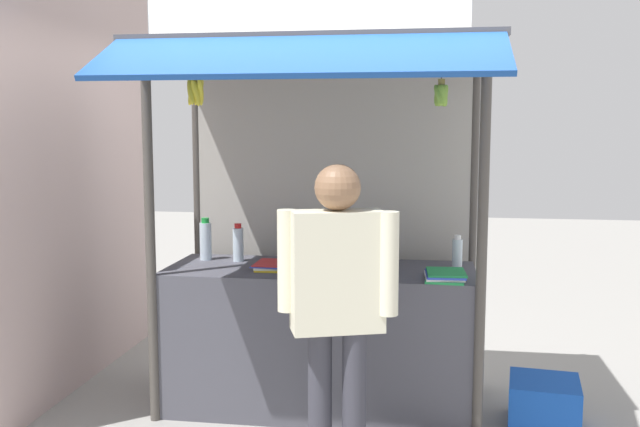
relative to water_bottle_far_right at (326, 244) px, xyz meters
name	(u,v)px	position (x,y,z in m)	size (l,w,h in m)	color
ground_plane	(320,405)	(-0.02, -0.11, -1.05)	(20.00, 20.00, 0.00)	gray
stall_counter	(320,338)	(-0.02, -0.11, -0.59)	(1.95, 0.75, 0.91)	#4C4C56
stall_structure	(323,155)	(-0.02, 0.02, 0.58)	(2.15, 1.64, 2.66)	#4C4742
water_bottle_far_right	(326,244)	(0.00, 0.00, 0.00)	(0.08, 0.08, 0.29)	silver
water_bottle_front_left	(386,253)	(0.39, -0.10, -0.03)	(0.07, 0.07, 0.23)	silver
water_bottle_far_left	(457,254)	(0.83, -0.06, -0.03)	(0.06, 0.06, 0.22)	silver
water_bottle_front_right	(206,240)	(-0.83, 0.06, 0.00)	(0.08, 0.08, 0.28)	silver
water_bottle_rear_center	(238,244)	(-0.60, 0.04, -0.02)	(0.07, 0.07, 0.25)	silver
magazine_stack_back_right	(445,276)	(0.75, -0.35, -0.11)	(0.25, 0.30, 0.05)	green
magazine_stack_left	(325,270)	(0.05, -0.39, -0.09)	(0.23, 0.26, 0.09)	orange
magazine_stack_mid_left	(275,266)	(-0.30, -0.17, -0.12)	(0.26, 0.30, 0.04)	yellow
banana_bunch_rightmost	(196,91)	(-0.66, -0.59, 0.96)	(0.11, 0.11, 0.26)	#332D23
banana_bunch_inner_left	(441,95)	(0.71, -0.59, 0.93)	(0.10, 0.10, 0.27)	#332D23
vendor_person	(337,292)	(0.20, -1.02, -0.07)	(0.61, 0.33, 1.62)	#383842
plastic_crate	(544,403)	(1.36, -0.23, -0.90)	(0.41, 0.41, 0.29)	#194CB2
neighbour_wall	(73,177)	(-1.83, 0.19, 0.40)	(0.20, 2.40, 2.90)	#C7ACA7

